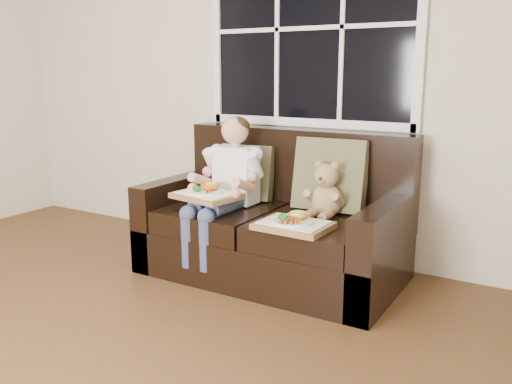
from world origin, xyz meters
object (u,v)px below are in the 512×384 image
Objects in this scene: loveseat at (276,229)px; teddy_bear at (326,193)px; child at (228,177)px; tray_left at (207,194)px; tray_right at (294,224)px.

loveseat reaches higher than teddy_bear.
loveseat is at bearing -177.95° from teddy_bear.
loveseat is at bearing 21.69° from child.
loveseat is 3.78× the size of tray_left.
tray_right is (0.31, -0.36, 0.17)m from loveseat.
tray_right is at bearing -48.91° from loveseat.
tray_right is at bearing 4.61° from tray_left.
tray_right is (0.66, -0.05, -0.10)m from tray_left.
tray_right is (0.62, -0.24, -0.18)m from child.
loveseat is at bearing 133.06° from tray_right.
loveseat is 3.94× the size of tray_right.
child is at bearing -158.31° from loveseat.
tray_left is (-0.35, -0.31, 0.27)m from loveseat.
child is 2.17× the size of tray_right.
teddy_bear is (0.35, 0.01, 0.29)m from loveseat.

